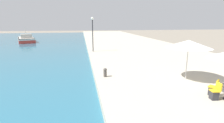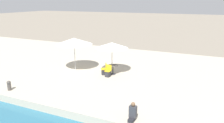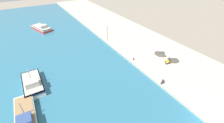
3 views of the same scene
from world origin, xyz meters
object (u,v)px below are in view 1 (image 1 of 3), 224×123
at_px(cafe_umbrella_white, 189,44).
at_px(fishing_boat_far, 26,39).
at_px(cafe_chair_left, 213,90).
at_px(mooring_bollard, 105,72).
at_px(cafe_chair_right, 215,93).
at_px(lamppost, 93,28).

bearing_deg(cafe_umbrella_white, fishing_boat_far, 121.53).
xyz_separation_m(cafe_chair_left, mooring_bollard, (-5.36, 4.29, 0.02)).
distance_m(cafe_chair_right, mooring_bollard, 6.96).
bearing_deg(lamppost, mooring_bollard, -89.46).
bearing_deg(cafe_chair_right, mooring_bollard, 54.61).
distance_m(fishing_boat_far, mooring_bollard, 33.16).
distance_m(fishing_boat_far, cafe_chair_right, 39.71).
height_order(cafe_chair_right, mooring_bollard, cafe_chair_right).
bearing_deg(mooring_bollard, fishing_boat_far, 114.80).
bearing_deg(mooring_bollard, lamppost, 90.54).
xyz_separation_m(cafe_umbrella_white, lamppost, (-5.60, 12.94, 0.62)).
xyz_separation_m(fishing_boat_far, cafe_chair_left, (19.26, -34.39, 0.16)).
height_order(cafe_umbrella_white, mooring_bollard, cafe_umbrella_white).
relative_size(mooring_bollard, lamppost, 0.14).
bearing_deg(mooring_bollard, cafe_chair_right, -43.54).
xyz_separation_m(fishing_boat_far, cafe_chair_right, (18.95, -34.89, 0.16)).
bearing_deg(fishing_boat_far, cafe_chair_left, -79.72).
height_order(mooring_bollard, lamppost, lamppost).
bearing_deg(fishing_boat_far, mooring_bollard, -84.17).
bearing_deg(cafe_chair_left, cafe_chair_right, -156.05).
relative_size(fishing_boat_far, lamppost, 1.90).
bearing_deg(lamppost, cafe_umbrella_white, -66.62).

